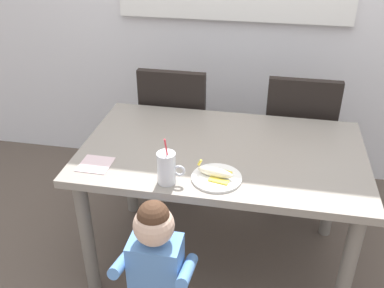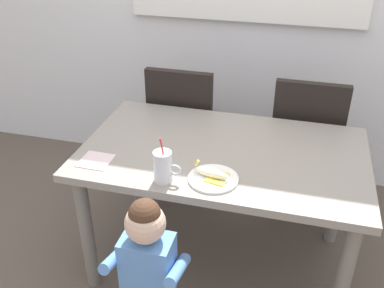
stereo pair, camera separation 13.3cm
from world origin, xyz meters
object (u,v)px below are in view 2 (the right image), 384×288
dining_table (223,167)px  dining_chair_left (184,125)px  snack_plate (213,179)px  peeled_banana (212,174)px  paper_napkin (96,161)px  milk_cup (163,168)px  dining_chair_right (305,138)px  toddler_standing (148,260)px

dining_table → dining_chair_left: size_ratio=1.49×
dining_table → dining_chair_left: 0.72m
snack_plate → peeled_banana: peeled_banana is taller
paper_napkin → milk_cup: bearing=-11.5°
milk_cup → dining_table: bearing=58.8°
dining_chair_left → peeled_banana: dining_chair_left is taller
dining_chair_right → paper_napkin: 1.34m
milk_cup → paper_napkin: (-0.37, 0.08, -0.06)m
dining_chair_right → paper_napkin: (-0.98, -0.89, 0.21)m
dining_chair_left → snack_plate: bearing=113.8°
dining_chair_left → milk_cup: 1.00m
milk_cup → peeled_banana: bearing=18.4°
dining_table → peeled_banana: peeled_banana is taller
snack_plate → dining_chair_right: bearing=66.0°
dining_chair_right → milk_cup: milk_cup is taller
dining_chair_left → paper_napkin: (-0.20, -0.87, 0.21)m
dining_table → paper_napkin: paper_napkin is taller
snack_plate → peeled_banana: 0.03m
dining_table → dining_chair_left: dining_chair_left is taller
dining_chair_right → dining_chair_left: bearing=1.3°
dining_chair_left → milk_cup: bearing=100.4°
dining_table → milk_cup: (-0.21, -0.34, 0.17)m
milk_cup → snack_plate: size_ratio=1.07×
toddler_standing → peeled_banana: size_ratio=4.78×
dining_table → paper_napkin: 0.64m
dining_table → peeled_banana: (0.00, -0.27, 0.14)m
dining_table → dining_chair_right: 0.75m
dining_table → dining_chair_right: size_ratio=1.49×
dining_chair_left → dining_chair_right: (0.79, 0.02, 0.00)m
paper_napkin → dining_chair_left: bearing=77.2°
milk_cup → paper_napkin: bearing=168.5°
dining_chair_right → snack_plate: (-0.40, -0.90, 0.22)m
dining_chair_right → paper_napkin: dining_chair_right is taller
dining_chair_left → milk_cup: size_ratio=3.89×
dining_chair_left → milk_cup: milk_cup is taller
toddler_standing → snack_plate: 0.45m
toddler_standing → peeled_banana: bearing=59.0°
milk_cup → snack_plate: (0.21, 0.07, -0.06)m
dining_chair_left → paper_napkin: bearing=77.2°
dining_chair_right → paper_napkin: size_ratio=6.40×
snack_plate → peeled_banana: size_ratio=1.31×
dining_table → milk_cup: bearing=-121.2°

